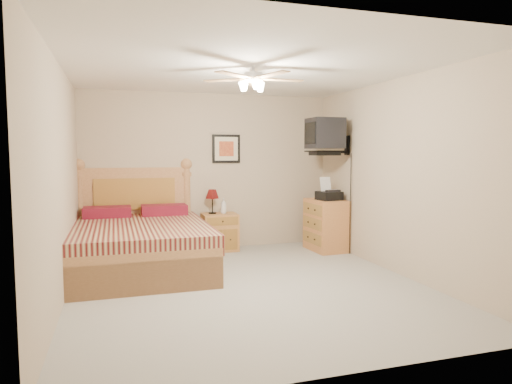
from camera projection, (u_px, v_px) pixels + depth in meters
floor at (248, 286)px, 5.34m from camera, size 4.50×4.50×0.00m
ceiling at (248, 69)px, 5.12m from camera, size 4.00×4.50×0.04m
wall_back at (210, 172)px, 7.37m from camera, size 4.00×0.04×2.50m
wall_front at (340, 199)px, 3.09m from camera, size 4.00×0.04×2.50m
wall_left at (60, 183)px, 4.64m from camera, size 0.04×4.50×2.50m
wall_right at (399, 177)px, 5.81m from camera, size 0.04×4.50×2.50m
bed at (139, 215)px, 6.00m from camera, size 1.74×2.28×1.47m
nightstand at (220, 232)px, 7.25m from camera, size 0.55×0.41×0.59m
table_lamp at (212, 201)px, 7.24m from camera, size 0.24×0.24×0.39m
lotion_bottle at (224, 206)px, 7.26m from camera, size 0.11×0.11×0.24m
framed_picture at (226, 149)px, 7.40m from camera, size 0.46×0.04×0.46m
dresser at (326, 225)px, 7.26m from camera, size 0.51×0.71×0.82m
fax_machine at (329, 189)px, 7.13m from camera, size 0.38×0.40×0.36m
magazine_lower at (317, 197)px, 7.48m from camera, size 0.23×0.30×0.03m
magazine_upper at (318, 196)px, 7.48m from camera, size 0.23×0.31×0.02m
wall_tv at (334, 136)px, 6.97m from camera, size 0.56×0.46×0.58m
ceiling_fan at (253, 79)px, 4.94m from camera, size 1.14×1.14×0.28m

